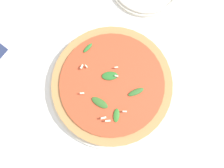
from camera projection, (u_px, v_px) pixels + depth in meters
ground_plane at (99, 93)px, 0.58m from camera, size 6.00×6.00×0.00m
pizza_arugula_main at (112, 85)px, 0.57m from camera, size 0.33×0.33×0.05m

